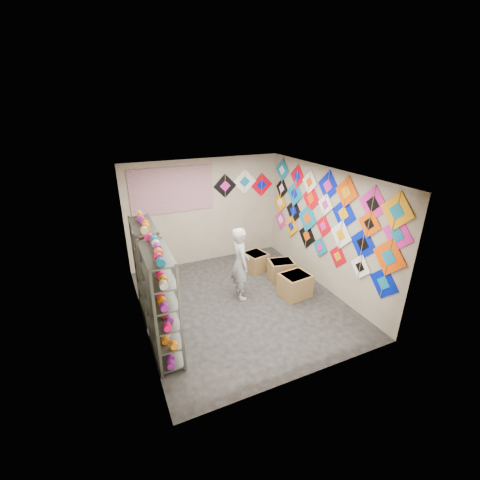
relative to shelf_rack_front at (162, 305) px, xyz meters
name	(u,v)px	position (x,y,z in m)	size (l,w,h in m)	color
ground	(241,302)	(1.78, 0.85, -0.95)	(4.50, 4.50, 0.00)	black
room_walls	(242,230)	(1.78, 0.85, 0.69)	(4.50, 4.50, 4.50)	tan
shelf_rack_front	(162,305)	(0.00, 0.00, 0.00)	(0.40, 1.10, 1.90)	#4C5147
shelf_rack_back	(148,269)	(0.00, 1.30, 0.00)	(0.40, 1.10, 1.90)	#4C5147
string_spools	(154,281)	(0.00, 0.65, 0.10)	(0.12, 2.36, 0.12)	#F70C5D
kite_wall_display	(326,216)	(3.76, 0.80, 0.72)	(0.06, 4.32, 2.04)	#0114BB
back_wall_kites	(244,184)	(2.87, 3.09, 1.02)	(1.69, 0.02, 0.79)	black
poster	(173,190)	(0.98, 3.08, 1.05)	(2.00, 0.01, 1.10)	#764FAB
shopkeeper	(240,263)	(1.85, 1.07, -0.15)	(0.46, 0.63, 1.60)	beige
carton_a	(295,285)	(2.95, 0.61, -0.69)	(0.62, 0.51, 0.51)	brown
carton_b	(281,270)	(3.05, 1.37, -0.72)	(0.57, 0.47, 0.47)	brown
carton_c	(256,262)	(2.70, 2.02, -0.72)	(0.48, 0.53, 0.47)	brown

